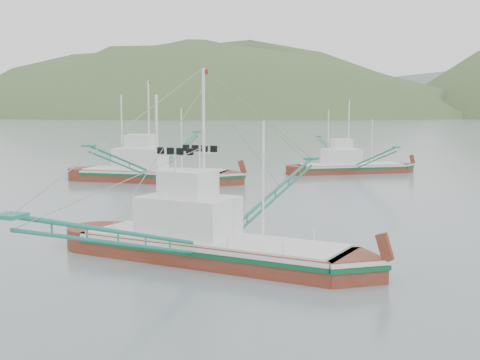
% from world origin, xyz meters
% --- Properties ---
extents(ground, '(1200.00, 1200.00, 0.00)m').
position_xyz_m(ground, '(0.00, 0.00, 0.00)').
color(ground, slate).
rests_on(ground, ground).
extents(main_boat, '(14.71, 25.99, 10.55)m').
position_xyz_m(main_boat, '(1.76, -2.46, 1.59)').
color(main_boat, maroon).
rests_on(main_boat, ground).
extents(bg_boat_left, '(15.52, 27.30, 11.10)m').
position_xyz_m(bg_boat_left, '(-18.34, 26.79, 1.69)').
color(bg_boat_left, maroon).
rests_on(bg_boat_left, ground).
extents(bg_boat_far, '(16.58, 20.02, 9.08)m').
position_xyz_m(bg_boat_far, '(-1.43, 42.94, 1.93)').
color(bg_boat_far, maroon).
rests_on(bg_boat_far, ground).
extents(headland_left, '(448.00, 308.00, 210.00)m').
position_xyz_m(headland_left, '(-180.00, 360.00, 0.00)').
color(headland_left, '#3F582D').
rests_on(headland_left, ground).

